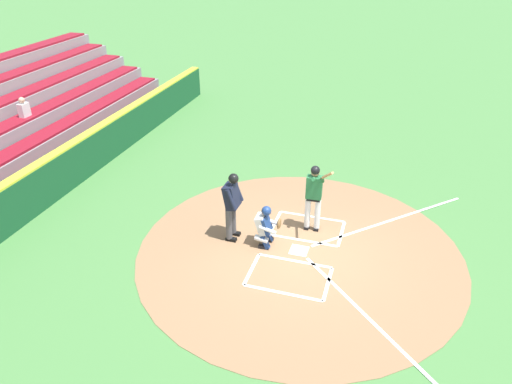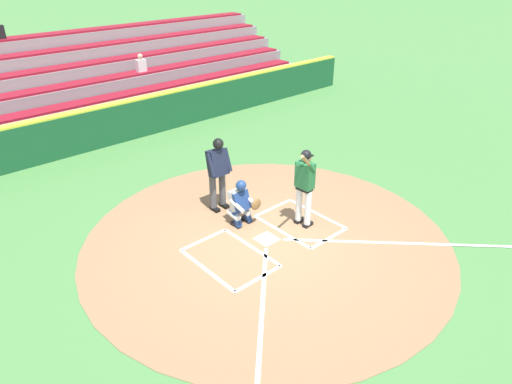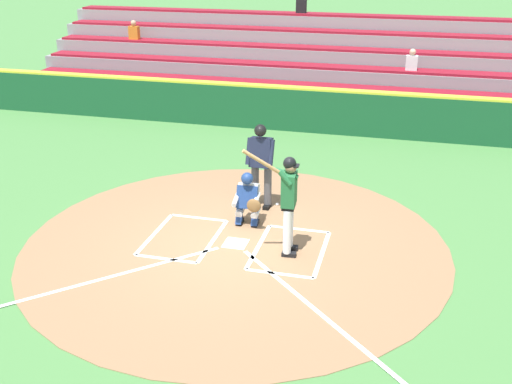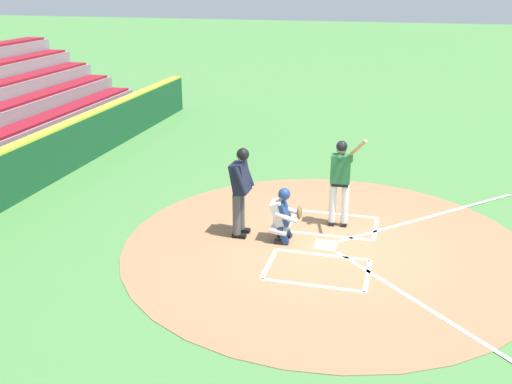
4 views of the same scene
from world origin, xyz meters
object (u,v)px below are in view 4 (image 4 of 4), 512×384
object	(u,v)px
catcher	(283,214)
plate_umpire	(240,186)
batter	(341,177)
baseball	(237,227)

from	to	relation	value
catcher	plate_umpire	size ratio (longest dim) A/B	0.61
catcher	batter	bearing A→B (deg)	135.70
catcher	plate_umpire	distance (m)	1.01
catcher	plate_umpire	xyz separation A→B (m)	(-0.04, -0.89, 0.49)
batter	plate_umpire	bearing A→B (deg)	-62.62
plate_umpire	batter	bearing A→B (deg)	117.38
batter	plate_umpire	distance (m)	2.11
batter	baseball	size ratio (longest dim) A/B	28.76
catcher	plate_umpire	world-z (taller)	plate_umpire
batter	plate_umpire	world-z (taller)	batter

